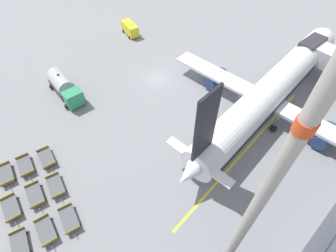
{
  "coord_description": "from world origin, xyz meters",
  "views": [
    {
      "loc": [
        26.52,
        -22.15,
        27.99
      ],
      "look_at": [
        10.57,
        -7.43,
        2.86
      ],
      "focal_mm": 28.0,
      "sensor_mm": 36.0,
      "label": 1
    }
  ],
  "objects": [
    {
      "name": "baggage_dolly_row_near_col_b",
      "position": [
        6.13,
        -26.71,
        0.48
      ],
      "size": [
        3.84,
        1.99,
        0.92
      ],
      "color": "#515459",
      "rests_on": "ground_plane"
    },
    {
      "name": "baggage_dolly_row_mid_b_col_b",
      "position": [
        6.97,
        -21.84,
        0.48
      ],
      "size": [
        3.85,
        2.15,
        0.92
      ],
      "color": "#515459",
      "rests_on": "ground_plane"
    },
    {
      "name": "baggage_dolly_row_near_col_a",
      "position": [
        1.48,
        -25.54,
        0.48
      ],
      "size": [
        3.85,
        2.1,
        0.92
      ],
      "color": "#515459",
      "rests_on": "ground_plane"
    },
    {
      "name": "service_van",
      "position": [
        -14.5,
        5.4,
        1.21
      ],
      "size": [
        4.68,
        2.88,
        2.25
      ],
      "color": "yellow",
      "rests_on": "ground_plane"
    },
    {
      "name": "apron_light_mast",
      "position": [
        25.4,
        -14.68,
        14.49
      ],
      "size": [
        2.0,
        0.79,
        26.83
      ],
      "color": "#ADA89E",
      "rests_on": "ground_plane"
    },
    {
      "name": "baggage_dolly_row_mid_a_col_a",
      "position": [
        1.9,
        -23.3,
        0.48
      ],
      "size": [
        3.84,
        2.07,
        0.92
      ],
      "color": "#515459",
      "rests_on": "ground_plane"
    },
    {
      "name": "baggage_dolly_row_mid_b_col_c",
      "position": [
        11.53,
        -22.62,
        0.48
      ],
      "size": [
        3.85,
        2.16,
        0.92
      ],
      "color": "#515459",
      "rests_on": "ground_plane"
    },
    {
      "name": "stand_guidance_stripe",
      "position": [
        18.71,
        -1.08,
        0.0
      ],
      "size": [
        2.7,
        28.6,
        0.01
      ],
      "color": "yellow",
      "rests_on": "ground_plane"
    },
    {
      "name": "baggage_dolly_row_mid_a_col_c",
      "position": [
        11.0,
        -25.0,
        0.48
      ],
      "size": [
        3.84,
        1.99,
        0.92
      ],
      "color": "#515459",
      "rests_on": "ground_plane"
    },
    {
      "name": "baggage_dolly_row_near_col_c",
      "position": [
        10.56,
        -27.56,
        0.48
      ],
      "size": [
        3.85,
        2.22,
        0.92
      ],
      "color": "#515459",
      "rests_on": "ground_plane"
    },
    {
      "name": "airplane",
      "position": [
        15.95,
        7.03,
        3.36
      ],
      "size": [
        31.13,
        39.32,
        13.92
      ],
      "color": "white",
      "rests_on": "ground_plane"
    },
    {
      "name": "ground_plane",
      "position": [
        0.0,
        0.0,
        0.0
      ],
      "size": [
        500.0,
        500.0,
        0.0
      ],
      "primitive_type": "plane",
      "color": "gray"
    },
    {
      "name": "baggage_dolly_row_mid_a_col_b",
      "position": [
        6.44,
        -24.1,
        0.48
      ],
      "size": [
        3.85,
        2.1,
        0.92
      ],
      "color": "#515459",
      "rests_on": "ground_plane"
    },
    {
      "name": "fuel_tanker_primary",
      "position": [
        -7.21,
        -12.91,
        1.37
      ],
      "size": [
        8.16,
        3.74,
        3.25
      ],
      "color": "#2D8C5B",
      "rests_on": "ground_plane"
    },
    {
      "name": "baggage_dolly_row_mid_b_col_a",
      "position": [
        2.61,
        -20.87,
        0.48
      ],
      "size": [
        3.84,
        2.02,
        0.92
      ],
      "color": "#515459",
      "rests_on": "ground_plane"
    }
  ]
}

